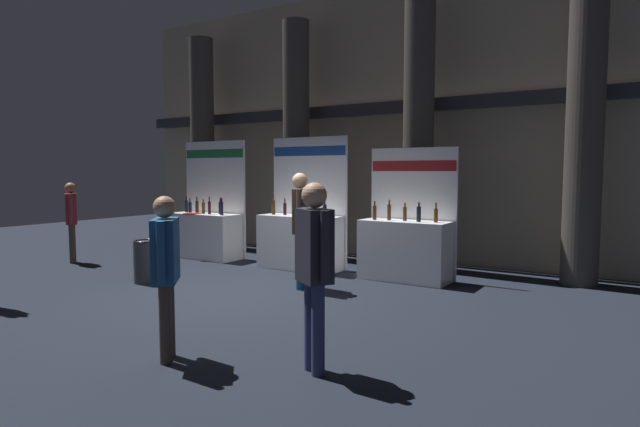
{
  "coord_description": "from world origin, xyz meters",
  "views": [
    {
      "loc": [
        5.26,
        -5.95,
        1.87
      ],
      "look_at": [
        0.61,
        1.32,
        1.16
      ],
      "focal_mm": 29.51,
      "sensor_mm": 36.0,
      "label": 1
    }
  ],
  "objects_px": {
    "trash_bin": "(146,261)",
    "visitor_0": "(166,263)",
    "exhibitor_booth_1": "(301,236)",
    "exhibitor_booth_2": "(405,245)",
    "visitor_3": "(300,219)",
    "visitor_5": "(314,260)",
    "visitor_1": "(71,216)",
    "exhibitor_booth_0": "(206,230)"
  },
  "relations": [
    {
      "from": "exhibitor_booth_0",
      "to": "visitor_0",
      "type": "distance_m",
      "value": 6.23
    },
    {
      "from": "exhibitor_booth_0",
      "to": "trash_bin",
      "type": "bearing_deg",
      "value": -67.87
    },
    {
      "from": "visitor_1",
      "to": "exhibitor_booth_0",
      "type": "bearing_deg",
      "value": 79.4
    },
    {
      "from": "visitor_0",
      "to": "visitor_3",
      "type": "xyz_separation_m",
      "value": [
        -0.71,
        3.32,
        0.13
      ]
    },
    {
      "from": "visitor_5",
      "to": "visitor_0",
      "type": "bearing_deg",
      "value": 52.18
    },
    {
      "from": "exhibitor_booth_0",
      "to": "exhibitor_booth_2",
      "type": "distance_m",
      "value": 4.54
    },
    {
      "from": "visitor_5",
      "to": "visitor_3",
      "type": "bearing_deg",
      "value": -21.0
    },
    {
      "from": "visitor_1",
      "to": "trash_bin",
      "type": "bearing_deg",
      "value": 23.86
    },
    {
      "from": "exhibitor_booth_0",
      "to": "exhibitor_booth_1",
      "type": "relative_size",
      "value": 1.0
    },
    {
      "from": "trash_bin",
      "to": "visitor_0",
      "type": "bearing_deg",
      "value": -36.12
    },
    {
      "from": "exhibitor_booth_2",
      "to": "visitor_1",
      "type": "bearing_deg",
      "value": -162.02
    },
    {
      "from": "exhibitor_booth_0",
      "to": "exhibitor_booth_2",
      "type": "xyz_separation_m",
      "value": [
        4.54,
        0.15,
        -0.01
      ]
    },
    {
      "from": "visitor_5",
      "to": "exhibitor_booth_0",
      "type": "bearing_deg",
      "value": -4.99
    },
    {
      "from": "exhibitor_booth_1",
      "to": "exhibitor_booth_2",
      "type": "bearing_deg",
      "value": 2.56
    },
    {
      "from": "exhibitor_booth_1",
      "to": "visitor_0",
      "type": "xyz_separation_m",
      "value": [
        1.67,
        -4.72,
        0.35
      ]
    },
    {
      "from": "visitor_3",
      "to": "visitor_1",
      "type": "bearing_deg",
      "value": -115.15
    },
    {
      "from": "visitor_3",
      "to": "visitor_0",
      "type": "bearing_deg",
      "value": -19.32
    },
    {
      "from": "exhibitor_booth_0",
      "to": "visitor_5",
      "type": "relative_size",
      "value": 1.42
    },
    {
      "from": "exhibitor_booth_1",
      "to": "trash_bin",
      "type": "relative_size",
      "value": 3.51
    },
    {
      "from": "exhibitor_booth_2",
      "to": "exhibitor_booth_1",
      "type": "bearing_deg",
      "value": -177.44
    },
    {
      "from": "exhibitor_booth_2",
      "to": "visitor_3",
      "type": "xyz_separation_m",
      "value": [
        -1.15,
        -1.5,
        0.5
      ]
    },
    {
      "from": "exhibitor_booth_0",
      "to": "visitor_3",
      "type": "xyz_separation_m",
      "value": [
        3.39,
        -1.35,
        0.5
      ]
    },
    {
      "from": "visitor_1",
      "to": "exhibitor_booth_1",
      "type": "bearing_deg",
      "value": 57.97
    },
    {
      "from": "exhibitor_booth_2",
      "to": "visitor_5",
      "type": "xyz_separation_m",
      "value": [
        0.96,
        -4.31,
        0.45
      ]
    },
    {
      "from": "visitor_0",
      "to": "visitor_1",
      "type": "xyz_separation_m",
      "value": [
        -5.94,
        2.75,
        -0.03
      ]
    },
    {
      "from": "exhibitor_booth_0",
      "to": "visitor_3",
      "type": "distance_m",
      "value": 3.69
    },
    {
      "from": "trash_bin",
      "to": "visitor_5",
      "type": "height_order",
      "value": "visitor_5"
    },
    {
      "from": "exhibitor_booth_2",
      "to": "trash_bin",
      "type": "xyz_separation_m",
      "value": [
        -3.57,
        -2.53,
        -0.24
      ]
    },
    {
      "from": "trash_bin",
      "to": "visitor_1",
      "type": "xyz_separation_m",
      "value": [
        -2.81,
        0.46,
        0.59
      ]
    },
    {
      "from": "exhibitor_booth_0",
      "to": "visitor_3",
      "type": "relative_size",
      "value": 1.36
    },
    {
      "from": "exhibitor_booth_1",
      "to": "visitor_1",
      "type": "distance_m",
      "value": 4.72
    },
    {
      "from": "trash_bin",
      "to": "visitor_5",
      "type": "bearing_deg",
      "value": -21.38
    },
    {
      "from": "exhibitor_booth_0",
      "to": "visitor_1",
      "type": "relative_size",
      "value": 1.54
    },
    {
      "from": "visitor_1",
      "to": "visitor_3",
      "type": "relative_size",
      "value": 0.89
    },
    {
      "from": "visitor_0",
      "to": "visitor_5",
      "type": "xyz_separation_m",
      "value": [
        1.4,
        0.51,
        0.08
      ]
    },
    {
      "from": "trash_bin",
      "to": "visitor_3",
      "type": "bearing_deg",
      "value": 23.05
    },
    {
      "from": "exhibitor_booth_1",
      "to": "trash_bin",
      "type": "xyz_separation_m",
      "value": [
        -1.47,
        -2.44,
        -0.27
      ]
    },
    {
      "from": "exhibitor_booth_1",
      "to": "visitor_5",
      "type": "xyz_separation_m",
      "value": [
        3.07,
        -4.21,
        0.43
      ]
    },
    {
      "from": "visitor_3",
      "to": "exhibitor_booth_2",
      "type": "bearing_deg",
      "value": 111.14
    },
    {
      "from": "trash_bin",
      "to": "visitor_3",
      "type": "relative_size",
      "value": 0.39
    },
    {
      "from": "exhibitor_booth_2",
      "to": "exhibitor_booth_0",
      "type": "bearing_deg",
      "value": -178.12
    },
    {
      "from": "exhibitor_booth_0",
      "to": "visitor_3",
      "type": "height_order",
      "value": "exhibitor_booth_0"
    }
  ]
}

